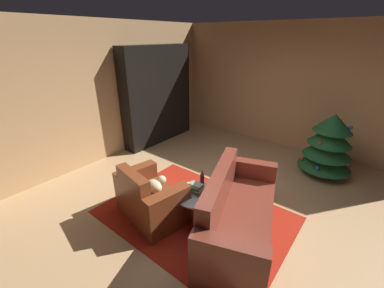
{
  "coord_description": "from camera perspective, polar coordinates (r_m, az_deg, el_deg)",
  "views": [
    {
      "loc": [
        1.6,
        -2.75,
        2.44
      ],
      "look_at": [
        -0.46,
        -0.14,
        0.97
      ],
      "focal_mm": 22.97,
      "sensor_mm": 36.0,
      "label": 1
    }
  ],
  "objects": [
    {
      "name": "coffee_table",
      "position": [
        3.51,
        1.14,
        -12.03
      ],
      "size": [
        0.65,
        0.65,
        0.42
      ],
      "color": "black",
      "rests_on": "ground"
    },
    {
      "name": "wall_back",
      "position": [
        5.99,
        22.68,
        11.83
      ],
      "size": [
        5.79,
        0.06,
        2.74
      ],
      "primitive_type": "cube",
      "color": "tan",
      "rests_on": "ground"
    },
    {
      "name": "wall_left",
      "position": [
        5.36,
        -20.05,
        10.97
      ],
      "size": [
        0.06,
        5.91,
        2.74
      ],
      "primitive_type": "cube",
      "color": "tan",
      "rests_on": "ground"
    },
    {
      "name": "bookshelf_unit",
      "position": [
        6.09,
        -7.0,
        10.88
      ],
      "size": [
        0.35,
        1.96,
        2.26
      ],
      "color": "black",
      "rests_on": "ground"
    },
    {
      "name": "book_stack_on_table",
      "position": [
        3.48,
        0.89,
        -10.21
      ],
      "size": [
        0.22,
        0.19,
        0.14
      ],
      "color": "#3C7B40",
      "rests_on": "coffee_table"
    },
    {
      "name": "area_rug",
      "position": [
        3.79,
        0.77,
        -16.12
      ],
      "size": [
        2.63,
        1.91,
        0.01
      ],
      "primitive_type": "cube",
      "color": "#A22012",
      "rests_on": "ground"
    },
    {
      "name": "armchair_red",
      "position": [
        3.65,
        -9.75,
        -12.52
      ],
      "size": [
        1.11,
        0.84,
        0.82
      ],
      "color": "brown",
      "rests_on": "ground"
    },
    {
      "name": "decorated_tree",
      "position": [
        5.16,
        29.13,
        -0.18
      ],
      "size": [
        0.93,
        0.93,
        1.19
      ],
      "color": "brown",
      "rests_on": "ground"
    },
    {
      "name": "bottle_on_table",
      "position": [
        3.56,
        2.35,
        -8.48
      ],
      "size": [
        0.06,
        0.06,
        0.28
      ],
      "color": "maroon",
      "rests_on": "coffee_table"
    },
    {
      "name": "ground_plane",
      "position": [
        4.01,
        6.57,
        -13.76
      ],
      "size": [
        6.95,
        6.95,
        0.0
      ],
      "primitive_type": "plane",
      "color": "tan"
    },
    {
      "name": "couch_red",
      "position": [
        3.34,
        10.43,
        -16.1
      ],
      "size": [
        1.32,
        2.0,
        0.92
      ],
      "color": "brown",
      "rests_on": "ground"
    }
  ]
}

